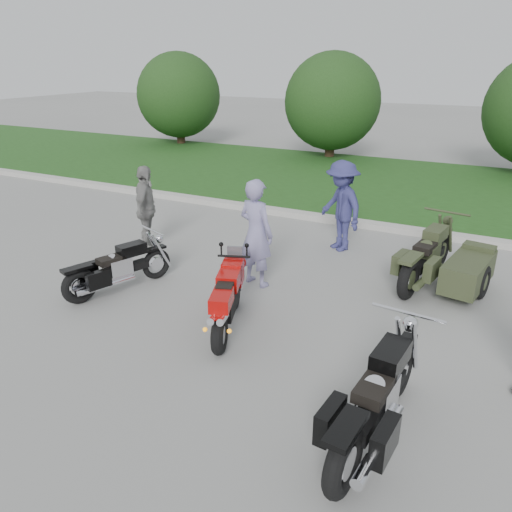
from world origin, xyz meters
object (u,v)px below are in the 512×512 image
at_px(cruiser_sidecar, 450,266).
at_px(cruiser_left, 115,270).
at_px(cruiser_right, 375,405).
at_px(person_stripe, 256,233).
at_px(sportbike_red, 227,299).
at_px(person_back, 146,209).
at_px(person_denim, 341,206).

bearing_deg(cruiser_sidecar, cruiser_left, -142.60).
xyz_separation_m(cruiser_right, person_stripe, (-2.88, 2.98, 0.48)).
xyz_separation_m(sportbike_red, person_back, (-3.14, 2.14, 0.37)).
bearing_deg(cruiser_right, cruiser_left, 167.46).
bearing_deg(person_denim, cruiser_right, -30.34).
bearing_deg(cruiser_sidecar, sportbike_red, -123.09).
distance_m(cruiser_left, person_denim, 4.67).
bearing_deg(person_stripe, person_back, 5.21).
distance_m(cruiser_left, person_stripe, 2.50).
xyz_separation_m(cruiser_left, person_denim, (2.77, 3.72, 0.53)).
xyz_separation_m(sportbike_red, cruiser_sidecar, (2.72, 2.94, -0.08)).
bearing_deg(person_back, sportbike_red, -148.14).
xyz_separation_m(cruiser_left, person_back, (-0.77, 1.88, 0.49)).
height_order(cruiser_sidecar, person_denim, person_denim).
relative_size(person_stripe, person_denim, 1.02).
bearing_deg(sportbike_red, person_denim, 64.25).
distance_m(cruiser_left, cruiser_right, 5.13).
xyz_separation_m(cruiser_left, cruiser_right, (4.88, -1.59, 0.08)).
bearing_deg(sportbike_red, cruiser_right, -47.67).
distance_m(sportbike_red, cruiser_sidecar, 4.01).
bearing_deg(person_back, person_denim, -86.35).
bearing_deg(person_back, cruiser_left, 178.54).
bearing_deg(sportbike_red, person_stripe, 82.49).
distance_m(sportbike_red, cruiser_right, 2.84).
xyz_separation_m(person_stripe, person_back, (-2.77, 0.49, -0.07)).
bearing_deg(sportbike_red, cruiser_sidecar, 27.31).
xyz_separation_m(cruiser_left, cruiser_sidecar, (5.09, 2.67, 0.04)).
distance_m(cruiser_sidecar, person_back, 5.93).
bearing_deg(person_stripe, cruiser_right, 149.24).
distance_m(cruiser_left, cruiser_sidecar, 5.75).
height_order(cruiser_left, cruiser_right, cruiser_right).
distance_m(sportbike_red, person_stripe, 1.75).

